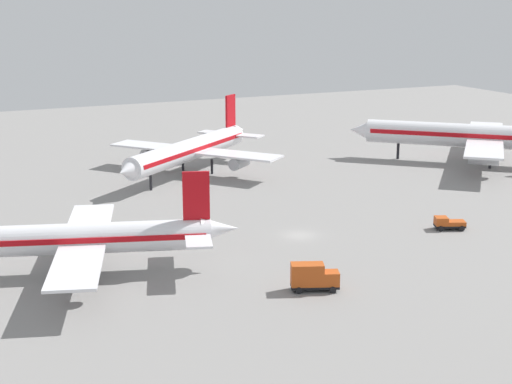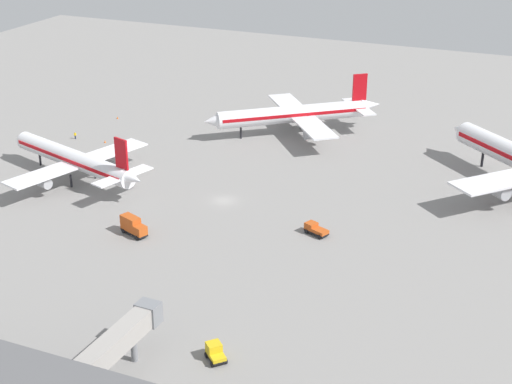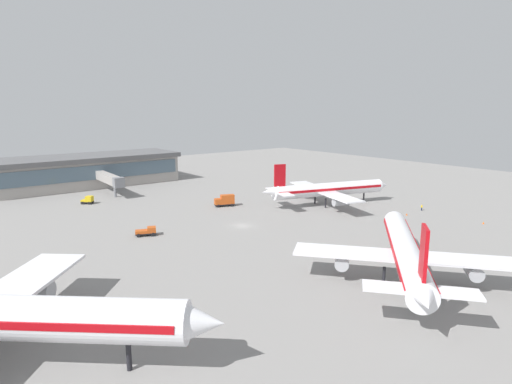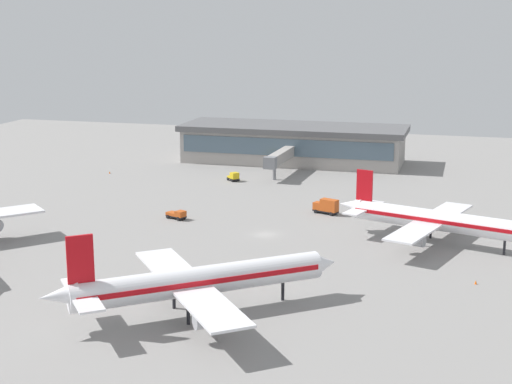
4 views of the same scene
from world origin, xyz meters
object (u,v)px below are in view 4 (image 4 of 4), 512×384
at_px(catering_truck, 327,206).
at_px(safety_cone_mid_apron, 476,282).
at_px(airplane_at_gate, 438,220).
at_px(pushback_tractor, 177,215).
at_px(safety_cone_near_gate, 110,172).
at_px(airplane_taxiing, 197,281).
at_px(baggage_tug, 234,177).

relative_size(catering_truck, safety_cone_mid_apron, 9.84).
relative_size(airplane_at_gate, pushback_tractor, 8.41).
bearing_deg(airplane_at_gate, safety_cone_near_gate, 170.65).
height_order(airplane_at_gate, pushback_tractor, airplane_at_gate).
bearing_deg(airplane_at_gate, safety_cone_mid_apron, -54.16).
relative_size(pushback_tractor, safety_cone_mid_apron, 7.99).
xyz_separation_m(airplane_taxiing, catering_truck, (-7.37, -62.08, -3.22)).
distance_m(airplane_taxiing, pushback_tractor, 54.20).
relative_size(pushback_tractor, baggage_tug, 1.29).
distance_m(safety_cone_near_gate, safety_cone_mid_apron, 117.16).
bearing_deg(safety_cone_mid_apron, baggage_tug, -47.35).
xyz_separation_m(pushback_tractor, safety_cone_near_gate, (35.61, -40.92, -0.67)).
distance_m(airplane_at_gate, baggage_tug, 69.91).
xyz_separation_m(airplane_at_gate, catering_truck, (24.11, -17.01, -2.87)).
bearing_deg(airplane_taxiing, safety_cone_near_gate, 83.85).
relative_size(airplane_at_gate, baggage_tug, 10.83).
distance_m(airplane_at_gate, pushback_tractor, 54.06).
distance_m(pushback_tractor, catering_truck, 32.34).
bearing_deg(airplane_taxiing, catering_truck, 44.37).
relative_size(pushback_tractor, catering_truck, 0.81).
bearing_deg(baggage_tug, safety_cone_mid_apron, -4.14).
xyz_separation_m(pushback_tractor, catering_truck, (-29.67, -12.83, 0.73)).
xyz_separation_m(baggage_tug, safety_cone_mid_apron, (-60.80, 65.99, -0.86)).
height_order(catering_truck, safety_cone_near_gate, catering_truck).
relative_size(airplane_at_gate, safety_cone_mid_apron, 67.17).
xyz_separation_m(airplane_at_gate, pushback_tractor, (53.78, -4.17, -3.60)).
xyz_separation_m(airplane_at_gate, airplane_taxiing, (31.48, 45.07, 0.35)).
height_order(pushback_tractor, safety_cone_near_gate, pushback_tractor).
bearing_deg(safety_cone_near_gate, catering_truck, 156.72).
xyz_separation_m(airplane_at_gate, safety_cone_near_gate, (89.39, -45.10, -4.27)).
distance_m(airplane_at_gate, airplane_taxiing, 54.98).
height_order(catering_truck, safety_cone_mid_apron, catering_truck).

